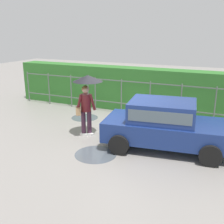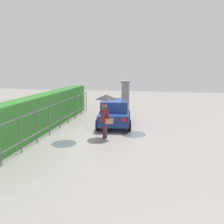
# 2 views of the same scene
# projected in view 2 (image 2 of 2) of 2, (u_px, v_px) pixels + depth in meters

# --- Properties ---
(ground_plane) EXTENTS (40.00, 40.00, 0.00)m
(ground_plane) POSITION_uv_depth(u_px,v_px,m) (105.00, 132.00, 12.38)
(ground_plane) COLOR gray
(car) EXTENTS (3.91, 2.26, 1.48)m
(car) POSITION_uv_depth(u_px,v_px,m) (114.00, 111.00, 13.59)
(car) COLOR navy
(car) RESTS_ON ground
(pedestrian) EXTENTS (0.98, 0.98, 2.09)m
(pedestrian) POSITION_uv_depth(u_px,v_px,m) (106.00, 106.00, 10.91)
(pedestrian) COLOR #47283D
(pedestrian) RESTS_ON ground
(gate_pillar) EXTENTS (0.60, 0.60, 2.42)m
(gate_pillar) POSITION_uv_depth(u_px,v_px,m) (126.00, 98.00, 15.94)
(gate_pillar) COLOR gray
(gate_pillar) RESTS_ON ground
(fence_section) EXTENTS (11.40, 0.05, 1.50)m
(fence_section) POSITION_uv_depth(u_px,v_px,m) (54.00, 116.00, 12.23)
(fence_section) COLOR #59605B
(fence_section) RESTS_ON ground
(hedge_row) EXTENTS (12.35, 0.90, 1.90)m
(hedge_row) POSITION_uv_depth(u_px,v_px,m) (41.00, 113.00, 12.34)
(hedge_row) COLOR #2D6B28
(hedge_row) RESTS_ON ground
(puddle_near) EXTENTS (1.23, 1.23, 0.00)m
(puddle_near) POSITION_uv_depth(u_px,v_px,m) (133.00, 134.00, 11.90)
(puddle_near) COLOR #4C545B
(puddle_near) RESTS_ON ground
(puddle_far) EXTENTS (1.09, 1.09, 0.00)m
(puddle_far) POSITION_uv_depth(u_px,v_px,m) (64.00, 144.00, 10.47)
(puddle_far) COLOR #4C545B
(puddle_far) RESTS_ON ground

